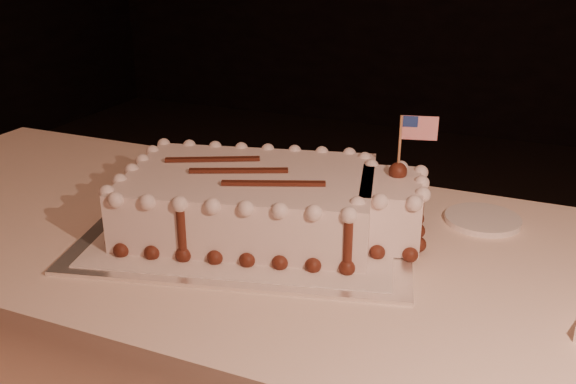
% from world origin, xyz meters
% --- Properties ---
extents(cake_board, '(0.73, 0.61, 0.01)m').
position_xyz_m(cake_board, '(-0.22, 0.62, 0.75)').
color(cake_board, white).
rests_on(cake_board, banquet_table).
extents(doily, '(0.65, 0.55, 0.00)m').
position_xyz_m(doily, '(-0.22, 0.62, 0.76)').
color(doily, white).
rests_on(doily, cake_board).
extents(sheet_cake, '(0.62, 0.43, 0.24)m').
position_xyz_m(sheet_cake, '(-0.19, 0.62, 0.82)').
color(sheet_cake, white).
rests_on(sheet_cake, doily).
extents(side_plate, '(0.15, 0.15, 0.01)m').
position_xyz_m(side_plate, '(0.20, 0.84, 0.76)').
color(side_plate, white).
rests_on(side_plate, banquet_table).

